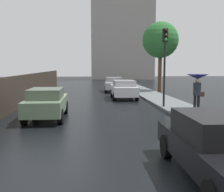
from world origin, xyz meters
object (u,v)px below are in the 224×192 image
(traffic_light, at_px, (165,53))
(car_silver_behind_camera, at_px, (114,84))
(car_black_far_ahead, at_px, (220,146))
(street_tree_near, at_px, (160,40))
(car_green_near_kerb, at_px, (47,103))
(pedestrian_with_umbrella_near, at_px, (197,82))
(car_white_mid_road, at_px, (124,89))

(traffic_light, bearing_deg, car_silver_behind_camera, 99.10)
(car_black_far_ahead, xyz_separation_m, street_tree_near, (4.09, 20.35, 4.21))
(car_green_near_kerb, height_order, pedestrian_with_umbrella_near, pedestrian_with_umbrella_near)
(car_black_far_ahead, relative_size, pedestrian_with_umbrella_near, 2.34)
(street_tree_near, bearing_deg, car_white_mid_road, -127.48)
(car_white_mid_road, distance_m, traffic_light, 5.87)
(car_white_mid_road, height_order, car_black_far_ahead, car_white_mid_road)
(car_green_near_kerb, bearing_deg, pedestrian_with_umbrella_near, -175.47)
(pedestrian_with_umbrella_near, relative_size, street_tree_near, 0.29)
(car_green_near_kerb, height_order, street_tree_near, street_tree_near)
(car_white_mid_road, xyz_separation_m, car_silver_behind_camera, (-0.13, 6.18, -0.03))
(car_white_mid_road, bearing_deg, street_tree_near, 53.60)
(car_green_near_kerb, relative_size, car_black_far_ahead, 0.88)
(pedestrian_with_umbrella_near, relative_size, traffic_light, 0.43)
(car_silver_behind_camera, relative_size, pedestrian_with_umbrella_near, 2.23)
(car_black_far_ahead, distance_m, street_tree_near, 21.18)
(car_silver_behind_camera, bearing_deg, traffic_light, -76.42)
(car_green_near_kerb, height_order, traffic_light, traffic_light)
(pedestrian_with_umbrella_near, height_order, traffic_light, traffic_light)
(pedestrian_with_umbrella_near, bearing_deg, car_black_far_ahead, -103.92)
(car_green_near_kerb, relative_size, car_white_mid_road, 0.97)
(car_white_mid_road, bearing_deg, car_silver_behind_camera, 92.30)
(street_tree_near, bearing_deg, car_black_far_ahead, -101.37)
(car_black_far_ahead, height_order, car_silver_behind_camera, car_black_far_ahead)
(car_white_mid_road, distance_m, pedestrian_with_umbrella_near, 7.56)
(car_white_mid_road, relative_size, street_tree_near, 0.61)
(traffic_light, bearing_deg, car_black_far_ahead, -98.80)
(car_silver_behind_camera, height_order, traffic_light, traffic_light)
(street_tree_near, bearing_deg, traffic_light, -103.68)
(car_silver_behind_camera, relative_size, traffic_light, 0.96)
(car_white_mid_road, bearing_deg, pedestrian_with_umbrella_near, -66.51)
(street_tree_near, bearing_deg, car_silver_behind_camera, 171.78)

